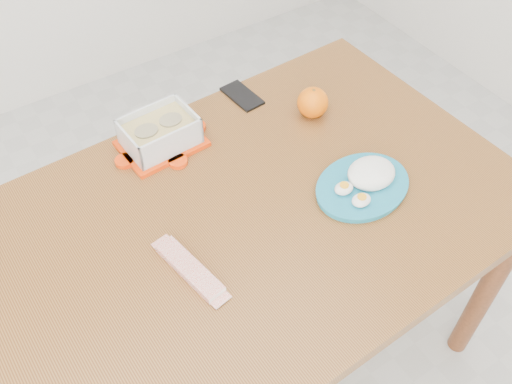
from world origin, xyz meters
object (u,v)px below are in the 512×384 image
orange_fruit (313,103)px  smartphone (242,96)px  rice_plate (366,181)px  food_container (160,133)px  dining_table (256,233)px

orange_fruit → smartphone: 0.21m
rice_plate → smartphone: bearing=91.5°
food_container → orange_fruit: food_container is taller
food_container → smartphone: food_container is taller
dining_table → orange_fruit: size_ratio=15.40×
dining_table → smartphone: smartphone is taller
orange_fruit → smartphone: (-0.12, 0.17, -0.04)m
smartphone → food_container: bearing=-174.0°
food_container → smartphone: size_ratio=1.66×
dining_table → orange_fruit: (0.31, 0.20, 0.13)m
rice_plate → dining_table: bearing=155.2°
food_container → rice_plate: food_container is taller
food_container → orange_fruit: bearing=-19.4°
orange_fruit → rice_plate: (-0.05, -0.28, -0.02)m
rice_plate → smartphone: size_ratio=2.10×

